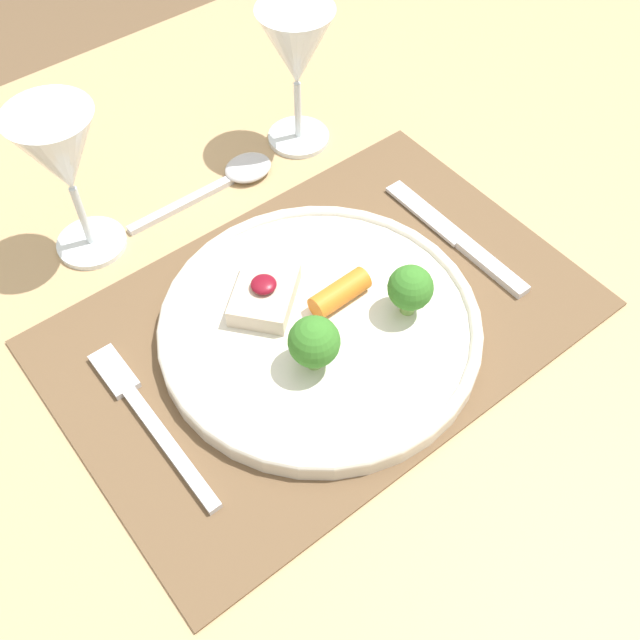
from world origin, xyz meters
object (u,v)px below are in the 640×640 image
object	(u,v)px
knife	(464,244)
fork	(145,413)
wine_glass_far	(62,158)
wine_glass_near	(296,53)
spoon	(236,174)
dinner_plate	(321,324)

from	to	relation	value
knife	fork	bearing A→B (deg)	175.99
wine_glass_far	knife	bearing A→B (deg)	-38.80
fork	wine_glass_near	size ratio (longest dim) A/B	1.19
spoon	wine_glass_near	size ratio (longest dim) A/B	1.09
dinner_plate	knife	bearing A→B (deg)	-1.11
wine_glass_near	knife	bearing A→B (deg)	-83.06
knife	wine_glass_near	distance (m)	0.26
dinner_plate	fork	size ratio (longest dim) A/B	1.55
dinner_plate	wine_glass_near	world-z (taller)	wine_glass_near
dinner_plate	wine_glass_far	size ratio (longest dim) A/B	1.82
dinner_plate	spoon	distance (m)	0.23
spoon	wine_glass_far	distance (m)	0.20
fork	spoon	size ratio (longest dim) A/B	1.08
wine_glass_near	fork	bearing A→B (deg)	-147.01
knife	wine_glass_far	world-z (taller)	wine_glass_far
fork	knife	world-z (taller)	knife
dinner_plate	fork	world-z (taller)	dinner_plate
fork	dinner_plate	bearing A→B (deg)	-9.26
dinner_plate	spoon	size ratio (longest dim) A/B	1.68
knife	wine_glass_near	world-z (taller)	wine_glass_near
dinner_plate	wine_glass_near	xyz separation A→B (m)	(0.15, 0.24, 0.10)
spoon	wine_glass_far	world-z (taller)	wine_glass_far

